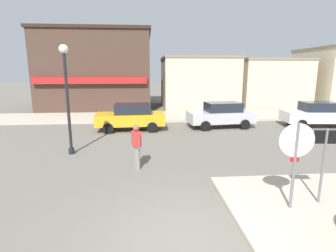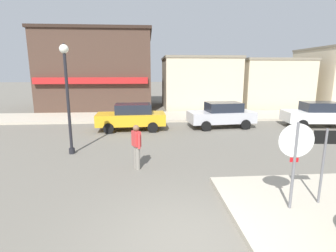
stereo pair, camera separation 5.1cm
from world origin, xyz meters
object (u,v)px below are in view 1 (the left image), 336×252
Objects in this scene: stop_sign at (295,155)px; one_way_sign at (324,158)px; lamp_post at (66,84)px; parked_car_third at (317,114)px; pedestrian_crossing_near at (136,146)px; parked_car_second at (221,114)px; parked_car_nearest at (131,117)px.

one_way_sign is (0.87, 0.19, -0.19)m from stop_sign.
lamp_post reaches higher than parked_car_third.
pedestrian_crossing_near is at bearing 139.30° from stop_sign.
parked_car_second is 8.35m from pedestrian_crossing_near.
parked_car_second is 1.00× the size of parked_car_third.
lamp_post is 1.09× the size of parked_car_third.
parked_car_nearest is 11.58m from parked_car_third.
parked_car_second is (5.53, 0.29, 0.00)m from parked_car_nearest.
pedestrian_crossing_near is (-4.98, -6.70, 0.06)m from parked_car_second.
lamp_post is at bearing -148.83° from parked_car_second.
parked_car_second is at bearing 3.02° from parked_car_nearest.
one_way_sign reaches higher than parked_car_second.
stop_sign is 0.55× the size of parked_car_third.
stop_sign reaches higher than pedestrian_crossing_near.
pedestrian_crossing_near is (2.83, -1.97, -2.09)m from lamp_post.
lamp_post is 1.09× the size of parked_car_second.
pedestrian_crossing_near is at bearing -149.89° from parked_car_third.
lamp_post is 4.04m from pedestrian_crossing_near.
parked_car_nearest is (2.29, 4.43, -2.15)m from lamp_post.
stop_sign reaches higher than parked_car_nearest.
pedestrian_crossing_near is (-11.03, -6.40, 0.06)m from parked_car_third.
stop_sign is at bearing -167.50° from one_way_sign.
pedestrian_crossing_near is (0.55, -6.41, 0.06)m from parked_car_nearest.
lamp_post is 5.43m from parked_car_nearest.
pedestrian_crossing_near is at bearing -34.83° from lamp_post.
parked_car_third is (6.28, 9.55, -0.52)m from one_way_sign.
lamp_post is 2.82× the size of pedestrian_crossing_near.
parked_car_second is 2.58× the size of pedestrian_crossing_near.
lamp_post is at bearing 145.99° from one_way_sign.
one_way_sign is 0.52× the size of parked_car_nearest.
one_way_sign is 10.94m from parked_car_nearest.
parked_car_nearest is 2.53× the size of pedestrian_crossing_near.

